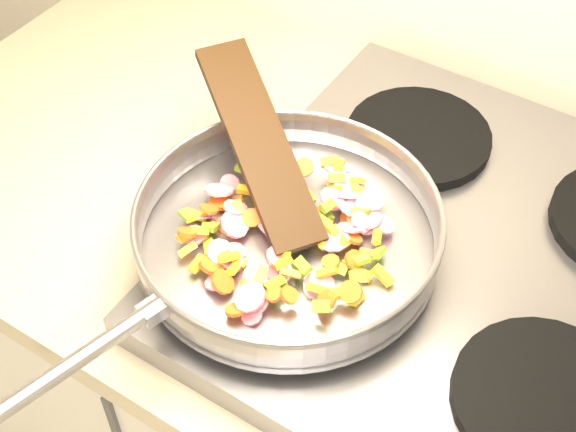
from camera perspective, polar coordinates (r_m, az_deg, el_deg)
The scene contains 7 objects.
cooktop at distance 0.97m, azimuth 12.78°, elevation -3.43°, with size 0.60×0.60×0.04m, color #939399.
grate_fl at distance 0.90m, azimuth 1.30°, elevation -4.50°, with size 0.19×0.19×0.02m, color black.
grate_fr at distance 0.85m, azimuth 17.92°, elevation -12.36°, with size 0.19×0.19×0.02m, color black.
grate_bl at distance 1.07m, azimuth 9.26°, elevation 5.58°, with size 0.19×0.19×0.02m, color black.
saute_pan at distance 0.89m, azimuth -0.10°, elevation -0.83°, with size 0.38×0.54×0.05m.
vegetable_heap at distance 0.91m, azimuth -0.18°, elevation -0.86°, with size 0.26×0.27×0.05m.
wooden_spatula at distance 0.93m, azimuth -2.08°, elevation 5.25°, with size 0.28×0.06×0.01m, color black.
Camera 1 is at (-0.56, 1.05, 1.66)m, focal length 50.00 mm.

